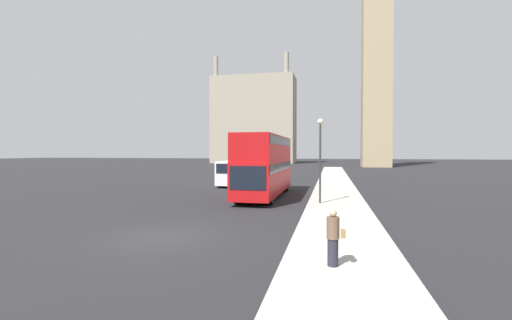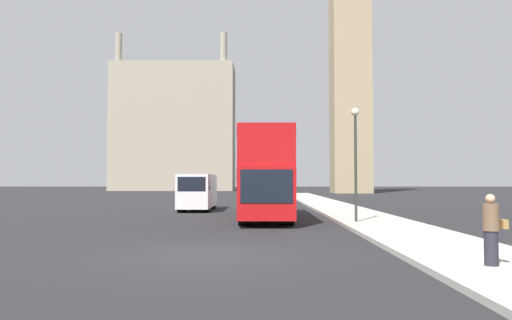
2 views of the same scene
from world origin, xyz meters
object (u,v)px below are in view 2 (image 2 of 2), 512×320
at_px(pedestrian, 491,230).
at_px(white_van, 198,191).
at_px(red_double_decker_bus, 265,172).
at_px(street_lamp, 356,146).

bearing_deg(pedestrian, white_van, 112.36).
height_order(red_double_decker_bus, street_lamp, street_lamp).
height_order(pedestrian, street_lamp, street_lamp).
relative_size(white_van, pedestrian, 4.00).
bearing_deg(street_lamp, white_van, 128.15).
bearing_deg(street_lamp, pedestrian, -86.46).
xyz_separation_m(red_double_decker_bus, pedestrian, (4.74, -14.90, -1.53)).
height_order(red_double_decker_bus, white_van, red_double_decker_bus).
bearing_deg(red_double_decker_bus, white_van, 120.93).
relative_size(red_double_decker_bus, pedestrian, 6.93).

